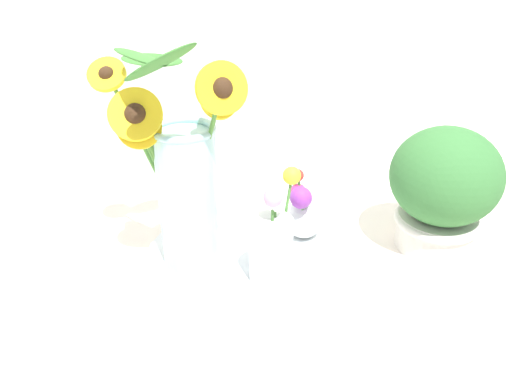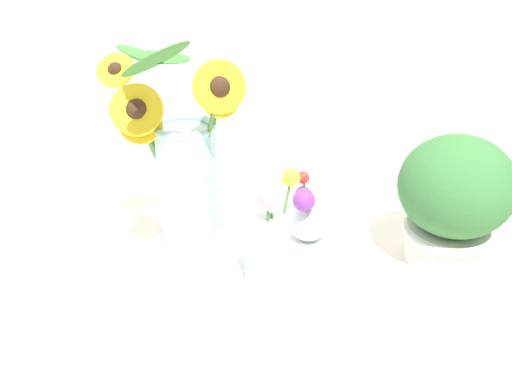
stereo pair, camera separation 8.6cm
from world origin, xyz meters
The scene contains 6 objects.
ground_plane centered at (0.00, 0.00, 0.00)m, with size 6.00×6.00×0.00m, color silver.
serving_tray centered at (-0.03, 0.10, 0.01)m, with size 0.42×0.42×0.02m.
mason_jar_sunflowers centered at (-0.15, 0.13, 0.18)m, with size 0.23×0.26×0.42m.
vase_small_center centered at (-0.03, 0.03, 0.09)m, with size 0.10×0.09×0.19m.
vase_bulb_right centered at (0.08, 0.13, 0.07)m, with size 0.08×0.08×0.14m.
potted_plant centered at (0.32, 0.03, 0.13)m, with size 0.20×0.20×0.25m.
Camera 2 is at (-0.22, -0.64, 0.56)m, focal length 35.00 mm.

